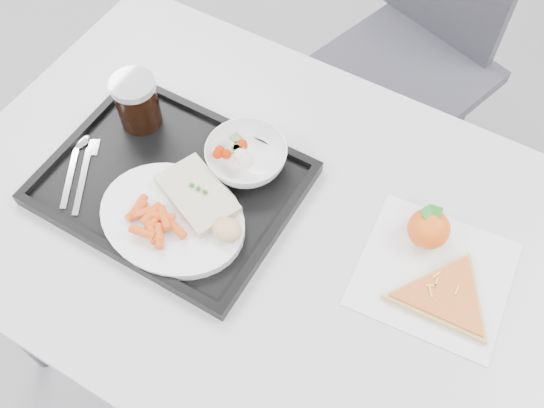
# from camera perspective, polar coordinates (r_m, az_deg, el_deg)

# --- Properties ---
(room) EXTENTS (6.04, 7.04, 2.84)m
(room) POSITION_cam_1_polar(r_m,az_deg,el_deg) (0.44, -21.34, 12.14)
(room) COLOR #929397
(room) RESTS_ON ground
(table) EXTENTS (1.20, 0.80, 0.75)m
(table) POSITION_cam_1_polar(r_m,az_deg,el_deg) (1.15, -0.28, -3.31)
(table) COLOR silver
(table) RESTS_ON ground
(chair) EXTENTS (0.53, 0.53, 0.93)m
(chair) POSITION_cam_1_polar(r_m,az_deg,el_deg) (1.77, 13.74, 15.44)
(chair) COLOR #323239
(chair) RESTS_ON ground
(tray) EXTENTS (0.45, 0.35, 0.03)m
(tray) POSITION_cam_1_polar(r_m,az_deg,el_deg) (1.14, -9.42, 1.83)
(tray) COLOR black
(tray) RESTS_ON table
(dinner_plate) EXTENTS (0.27, 0.27, 0.02)m
(dinner_plate) POSITION_cam_1_polar(r_m,az_deg,el_deg) (1.08, -9.34, -1.38)
(dinner_plate) COLOR white
(dinner_plate) RESTS_ON tray
(fish_fillet) EXTENTS (0.17, 0.14, 0.03)m
(fish_fillet) POSITION_cam_1_polar(r_m,az_deg,el_deg) (1.08, -7.03, 0.90)
(fish_fillet) COLOR beige
(fish_fillet) RESTS_ON dinner_plate
(bread_roll) EXTENTS (0.07, 0.06, 0.03)m
(bread_roll) POSITION_cam_1_polar(r_m,az_deg,el_deg) (1.03, -4.29, -2.42)
(bread_roll) COLOR beige
(bread_roll) RESTS_ON dinner_plate
(salad_bowl) EXTENTS (0.15, 0.15, 0.05)m
(salad_bowl) POSITION_cam_1_polar(r_m,az_deg,el_deg) (1.12, -2.42, 4.47)
(salad_bowl) COLOR white
(salad_bowl) RESTS_ON tray
(cola_glass) EXTENTS (0.09, 0.09, 0.11)m
(cola_glass) POSITION_cam_1_polar(r_m,az_deg,el_deg) (1.19, -12.60, 9.41)
(cola_glass) COLOR black
(cola_glass) RESTS_ON tray
(cutlery) EXTENTS (0.12, 0.16, 0.01)m
(cutlery) POSITION_cam_1_polar(r_m,az_deg,el_deg) (1.20, -17.62, 3.73)
(cutlery) COLOR silver
(cutlery) RESTS_ON tray
(napkin) EXTENTS (0.27, 0.26, 0.00)m
(napkin) POSITION_cam_1_polar(r_m,az_deg,el_deg) (1.08, 14.98, -6.38)
(napkin) COLOR white
(napkin) RESTS_ON table
(tangerine) EXTENTS (0.09, 0.09, 0.07)m
(tangerine) POSITION_cam_1_polar(r_m,az_deg,el_deg) (1.08, 14.54, -2.24)
(tangerine) COLOR #FF6D03
(tangerine) RESTS_ON napkin
(pizza_slice) EXTENTS (0.29, 0.29, 0.02)m
(pizza_slice) POSITION_cam_1_polar(r_m,az_deg,el_deg) (1.05, 16.02, -8.38)
(pizza_slice) COLOR tan
(pizza_slice) RESTS_ON napkin
(carrot_pile) EXTENTS (0.12, 0.08, 0.02)m
(carrot_pile) POSITION_cam_1_polar(r_m,az_deg,el_deg) (1.06, -11.17, -1.63)
(carrot_pile) COLOR #DF4F17
(carrot_pile) RESTS_ON dinner_plate
(salad_contents) EXTENTS (0.08, 0.07, 0.02)m
(salad_contents) POSITION_cam_1_polar(r_m,az_deg,el_deg) (1.11, -3.20, 4.66)
(salad_contents) COLOR #B52100
(salad_contents) RESTS_ON salad_bowl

